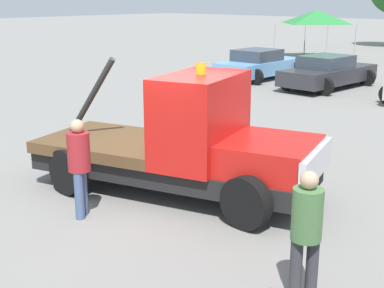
{
  "coord_description": "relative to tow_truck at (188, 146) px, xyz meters",
  "views": [
    {
      "loc": [
        6.78,
        -6.86,
        3.63
      ],
      "look_at": [
        0.5,
        0.0,
        1.05
      ],
      "focal_mm": 50.0,
      "sensor_mm": 36.0,
      "label": 1
    }
  ],
  "objects": [
    {
      "name": "ground_plane",
      "position": [
        -0.32,
        -0.1,
        -0.96
      ],
      "size": [
        160.0,
        160.0,
        0.0
      ],
      "primitive_type": "plane",
      "color": "gray"
    },
    {
      "name": "tow_truck",
      "position": [
        0.0,
        0.0,
        0.0
      ],
      "size": [
        5.74,
        3.35,
        2.51
      ],
      "rotation": [
        0.0,
        0.0,
        0.28
      ],
      "color": "black",
      "rests_on": "ground"
    },
    {
      "name": "person_near_truck",
      "position": [
        3.5,
        -1.71,
        0.0
      ],
      "size": [
        0.37,
        0.37,
        1.68
      ],
      "rotation": [
        0.0,
        0.0,
        2.45
      ],
      "color": "#38383D",
      "rests_on": "ground"
    },
    {
      "name": "person_at_hood",
      "position": [
        -0.64,
        -1.98,
        0.02
      ],
      "size": [
        0.38,
        0.38,
        1.7
      ],
      "rotation": [
        0.0,
        0.0,
        0.64
      ],
      "color": "#475B84",
      "rests_on": "ground"
    },
    {
      "name": "parked_car_skyblue",
      "position": [
        -7.64,
        12.94,
        -0.32
      ],
      "size": [
        2.47,
        4.58,
        1.34
      ],
      "rotation": [
        0.0,
        0.0,
        1.58
      ],
      "color": "#669ED1",
      "rests_on": "ground"
    },
    {
      "name": "parked_car_charcoal",
      "position": [
        -4.1,
        12.75,
        -0.32
      ],
      "size": [
        2.54,
        4.87,
        1.34
      ],
      "rotation": [
        0.0,
        0.0,
        1.52
      ],
      "color": "#2D2D33",
      "rests_on": "ground"
    },
    {
      "name": "canopy_tent_green",
      "position": [
        -10.12,
        22.15,
        1.47
      ],
      "size": [
        3.56,
        3.56,
        2.84
      ],
      "color": "#9E9EA3",
      "rests_on": "ground"
    }
  ]
}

